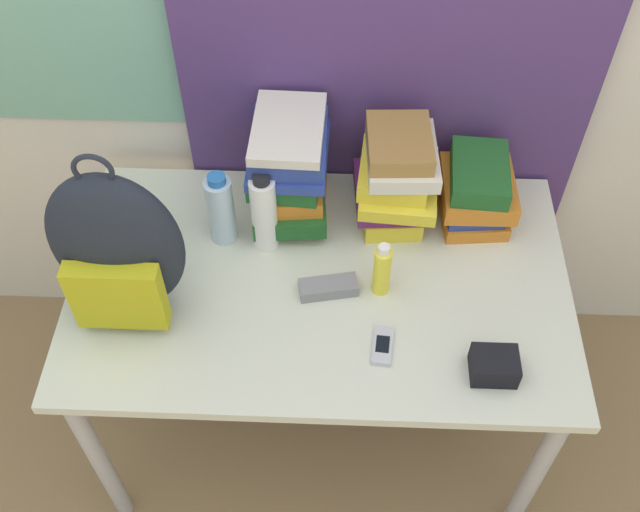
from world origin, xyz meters
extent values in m
cube|color=silver|center=(0.00, 0.88, 1.25)|extent=(6.00, 0.05, 2.50)
cube|color=#4C336B|center=(0.16, 0.83, 1.25)|extent=(1.11, 0.04, 2.50)
cube|color=beige|center=(0.00, 0.40, 0.75)|extent=(1.31, 0.80, 0.03)
cylinder|color=#B2B2B7|center=(-0.60, 0.06, 0.37)|extent=(0.05, 0.05, 0.73)
cylinder|color=#B2B2B7|center=(0.60, 0.06, 0.37)|extent=(0.05, 0.05, 0.73)
cylinder|color=#B2B2B7|center=(-0.60, 0.74, 0.37)|extent=(0.05, 0.05, 0.73)
cylinder|color=#B2B2B7|center=(0.60, 0.74, 0.37)|extent=(0.05, 0.05, 0.73)
ellipsoid|color=#1E232D|center=(-0.47, 0.31, 0.99)|extent=(0.32, 0.14, 0.45)
cube|color=#B2AD19|center=(-0.47, 0.23, 0.90)|extent=(0.22, 0.05, 0.20)
torus|color=#1E232D|center=(-0.47, 0.31, 1.23)|extent=(0.09, 0.01, 0.09)
cube|color=orange|center=(-0.09, 0.65, 0.78)|extent=(0.19, 0.21, 0.03)
cube|color=#1E5623|center=(-0.10, 0.64, 0.82)|extent=(0.22, 0.29, 0.06)
cube|color=orange|center=(-0.10, 0.65, 0.88)|extent=(0.20, 0.27, 0.05)
cube|color=#1E5623|center=(-0.10, 0.64, 0.93)|extent=(0.20, 0.23, 0.06)
cube|color=navy|center=(-0.09, 0.65, 0.97)|extent=(0.21, 0.27, 0.03)
cube|color=navy|center=(-0.09, 0.65, 1.01)|extent=(0.19, 0.24, 0.06)
cube|color=silver|center=(-0.09, 0.65, 1.05)|extent=(0.19, 0.27, 0.03)
cube|color=yellow|center=(0.19, 0.64, 0.79)|extent=(0.17, 0.22, 0.06)
cube|color=#6B2370|center=(0.19, 0.65, 0.84)|extent=(0.21, 0.24, 0.04)
cube|color=yellow|center=(0.20, 0.65, 0.88)|extent=(0.22, 0.28, 0.04)
cube|color=yellow|center=(0.19, 0.65, 0.93)|extent=(0.20, 0.23, 0.05)
cube|color=silver|center=(0.20, 0.65, 0.97)|extent=(0.19, 0.25, 0.04)
cube|color=olive|center=(0.19, 0.65, 1.02)|extent=(0.17, 0.21, 0.05)
cube|color=orange|center=(0.41, 0.65, 0.78)|extent=(0.19, 0.23, 0.04)
cube|color=navy|center=(0.41, 0.65, 0.82)|extent=(0.17, 0.22, 0.03)
cube|color=orange|center=(0.42, 0.65, 0.86)|extent=(0.20, 0.23, 0.06)
cube|color=#1E5623|center=(0.42, 0.65, 0.92)|extent=(0.16, 0.23, 0.06)
cylinder|color=silver|center=(-0.27, 0.54, 0.86)|extent=(0.07, 0.07, 0.21)
cylinder|color=#286BB7|center=(-0.27, 0.54, 0.98)|extent=(0.05, 0.05, 0.02)
cylinder|color=white|center=(-0.15, 0.52, 0.88)|extent=(0.07, 0.07, 0.23)
cylinder|color=black|center=(-0.15, 0.52, 1.01)|extent=(0.04, 0.04, 0.02)
cylinder|color=yellow|center=(0.16, 0.37, 0.84)|extent=(0.05, 0.05, 0.15)
cylinder|color=white|center=(0.16, 0.37, 0.92)|extent=(0.03, 0.03, 0.02)
cube|color=#B7BCC6|center=(0.16, 0.20, 0.77)|extent=(0.06, 0.11, 0.02)
cube|color=black|center=(0.16, 0.20, 0.78)|extent=(0.04, 0.05, 0.00)
cube|color=gray|center=(0.02, 0.36, 0.78)|extent=(0.16, 0.08, 0.04)
cube|color=black|center=(0.42, 0.14, 0.79)|extent=(0.11, 0.09, 0.07)
camera|label=1|loc=(0.05, -0.79, 2.32)|focal=42.00mm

